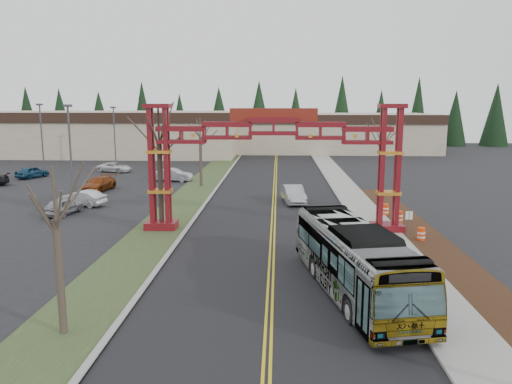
# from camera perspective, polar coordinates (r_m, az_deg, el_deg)

# --- Properties ---
(ground) EXTENTS (200.00, 200.00, 0.00)m
(ground) POSITION_cam_1_polar(r_m,az_deg,el_deg) (18.70, 1.29, -18.39)
(ground) COLOR black
(ground) RESTS_ON ground
(road) EXTENTS (12.00, 110.00, 0.02)m
(road) POSITION_cam_1_polar(r_m,az_deg,el_deg) (42.38, 2.05, -2.05)
(road) COLOR black
(road) RESTS_ON ground
(lane_line_left) EXTENTS (0.12, 100.00, 0.01)m
(lane_line_left) POSITION_cam_1_polar(r_m,az_deg,el_deg) (42.38, 1.89, -2.03)
(lane_line_left) COLOR gold
(lane_line_left) RESTS_ON road
(lane_line_right) EXTENTS (0.12, 100.00, 0.01)m
(lane_line_right) POSITION_cam_1_polar(r_m,az_deg,el_deg) (42.38, 2.22, -2.03)
(lane_line_right) COLOR gold
(lane_line_right) RESTS_ON road
(curb_right) EXTENTS (0.30, 110.00, 0.15)m
(curb_right) POSITION_cam_1_polar(r_m,az_deg,el_deg) (42.77, 10.33, -2.01)
(curb_right) COLOR #979692
(curb_right) RESTS_ON ground
(sidewalk_right) EXTENTS (2.60, 110.00, 0.14)m
(sidewalk_right) POSITION_cam_1_polar(r_m,az_deg,el_deg) (42.99, 12.24, -2.01)
(sidewalk_right) COLOR gray
(sidewalk_right) RESTS_ON ground
(landscape_strip) EXTENTS (2.60, 50.00, 0.12)m
(landscape_strip) POSITION_cam_1_polar(r_m,az_deg,el_deg) (29.58, 22.15, -8.11)
(landscape_strip) COLOR black
(landscape_strip) RESTS_ON ground
(grass_median) EXTENTS (4.00, 110.00, 0.08)m
(grass_median) POSITION_cam_1_polar(r_m,az_deg,el_deg) (43.19, -8.63, -1.89)
(grass_median) COLOR #314020
(grass_median) RESTS_ON ground
(curb_left) EXTENTS (0.30, 110.00, 0.15)m
(curb_left) POSITION_cam_1_polar(r_m,az_deg,el_deg) (42.86, -6.20, -1.87)
(curb_left) COLOR #979692
(curb_left) RESTS_ON ground
(gateway_arch) EXTENTS (18.20, 1.60, 8.90)m
(gateway_arch) POSITION_cam_1_polar(r_m,az_deg,el_deg) (34.56, 2.01, 5.21)
(gateway_arch) COLOR #5D0C10
(gateway_arch) RESTS_ON ground
(retail_building_west) EXTENTS (46.00, 22.30, 7.50)m
(retail_building_west) POSITION_cam_1_polar(r_m,az_deg,el_deg) (93.60, -16.46, 6.52)
(retail_building_west) COLOR tan
(retail_building_west) RESTS_ON ground
(retail_building_east) EXTENTS (38.00, 20.30, 7.00)m
(retail_building_east) POSITION_cam_1_polar(r_m,az_deg,el_deg) (97.02, 8.33, 6.79)
(retail_building_east) COLOR tan
(retail_building_east) RESTS_ON ground
(conifer_treeline) EXTENTS (116.10, 5.60, 13.00)m
(conifer_treeline) POSITION_cam_1_polar(r_m,az_deg,el_deg) (108.46, 2.55, 8.80)
(conifer_treeline) COLOR black
(conifer_treeline) RESTS_ON ground
(transit_bus) EXTENTS (5.06, 12.28, 3.33)m
(transit_bus) POSITION_cam_1_polar(r_m,az_deg,el_deg) (24.12, 11.17, -7.60)
(transit_bus) COLOR #AAADB2
(transit_bus) RESTS_ON ground
(silver_sedan) EXTENTS (2.37, 5.01, 1.59)m
(silver_sedan) POSITION_cam_1_polar(r_m,az_deg,el_deg) (45.34, 4.29, -0.26)
(silver_sedan) COLOR #A5A8AD
(silver_sedan) RESTS_ON ground
(parked_car_near_a) EXTENTS (2.32, 4.29, 1.39)m
(parked_car_near_a) POSITION_cam_1_polar(r_m,az_deg,el_deg) (43.44, -21.18, -1.51)
(parked_car_near_a) COLOR #9D9EA4
(parked_car_near_a) RESTS_ON ground
(parked_car_near_b) EXTENTS (4.47, 2.67, 1.39)m
(parked_car_near_b) POSITION_cam_1_polar(r_m,az_deg,el_deg) (46.51, -19.21, -0.66)
(parked_car_near_b) COLOR white
(parked_car_near_b) RESTS_ON ground
(parked_car_mid_a) EXTENTS (2.76, 5.27, 1.46)m
(parked_car_mid_a) POSITION_cam_1_polar(r_m,az_deg,el_deg) (53.98, -17.56, 0.89)
(parked_car_mid_a) COLOR maroon
(parked_car_mid_a) RESTS_ON ground
(parked_car_mid_b) EXTENTS (3.01, 4.52, 1.43)m
(parked_car_mid_b) POSITION_cam_1_polar(r_m,az_deg,el_deg) (66.30, -24.21, 2.09)
(parked_car_mid_b) COLOR navy
(parked_car_mid_b) RESTS_ON ground
(parked_car_far_a) EXTENTS (4.66, 2.14, 1.48)m
(parked_car_far_a) POSITION_cam_1_polar(r_m,az_deg,el_deg) (58.70, -9.45, 1.94)
(parked_car_far_a) COLOR #B3B5BB
(parked_car_far_a) RESTS_ON ground
(parked_car_far_b) EXTENTS (4.96, 3.27, 1.27)m
(parked_car_far_b) POSITION_cam_1_polar(r_m,az_deg,el_deg) (68.29, -15.85, 2.74)
(parked_car_far_b) COLOR white
(parked_car_far_b) RESTS_ON ground
(bare_tree_median_near) EXTENTS (3.03, 3.03, 6.61)m
(bare_tree_median_near) POSITION_cam_1_polar(r_m,az_deg,el_deg) (20.20, -21.90, -3.02)
(bare_tree_median_near) COLOR #382D26
(bare_tree_median_near) RESTS_ON ground
(bare_tree_median_mid) EXTENTS (3.46, 3.46, 8.59)m
(bare_tree_median_mid) POSITION_cam_1_polar(r_m,az_deg,el_deg) (35.67, -11.01, 5.64)
(bare_tree_median_mid) COLOR #382D26
(bare_tree_median_mid) RESTS_ON ground
(bare_tree_median_far) EXTENTS (3.16, 3.16, 7.44)m
(bare_tree_median_far) POSITION_cam_1_polar(r_m,az_deg,el_deg) (53.85, -6.38, 6.20)
(bare_tree_median_far) COLOR #382D26
(bare_tree_median_far) RESTS_ON ground
(bare_tree_right_far) EXTENTS (3.16, 3.16, 7.76)m
(bare_tree_right_far) POSITION_cam_1_polar(r_m,az_deg,el_deg) (48.11, 14.22, 5.87)
(bare_tree_right_far) COLOR #382D26
(bare_tree_right_far) RESTS_ON ground
(light_pole_near) EXTENTS (0.77, 0.38, 8.83)m
(light_pole_near) POSITION_cam_1_polar(r_m,az_deg,el_deg) (49.92, -20.48, 5.08)
(light_pole_near) COLOR #3F3F44
(light_pole_near) RESTS_ON ground
(light_pole_mid) EXTENTS (0.77, 0.39, 8.90)m
(light_pole_mid) POSITION_cam_1_polar(r_m,az_deg,el_deg) (70.16, -23.31, 6.20)
(light_pole_mid) COLOR #3F3F44
(light_pole_mid) RESTS_ON ground
(light_pole_far) EXTENTS (0.73, 0.37, 8.47)m
(light_pole_far) POSITION_cam_1_polar(r_m,az_deg,el_deg) (74.74, -15.88, 6.63)
(light_pole_far) COLOR #3F3F44
(light_pole_far) RESTS_ON ground
(street_sign) EXTENTS (0.46, 0.05, 2.00)m
(street_sign) POSITION_cam_1_polar(r_m,az_deg,el_deg) (34.07, 17.07, -3.04)
(street_sign) COLOR #3F3F44
(street_sign) RESTS_ON ground
(barrel_south) EXTENTS (0.51, 0.51, 0.95)m
(barrel_south) POSITION_cam_1_polar(r_m,az_deg,el_deg) (34.38, 18.36, -4.65)
(barrel_south) COLOR #EB3C0D
(barrel_south) RESTS_ON ground
(barrel_mid) EXTENTS (0.52, 0.52, 0.96)m
(barrel_mid) POSITION_cam_1_polar(r_m,az_deg,el_deg) (39.03, 16.08, -2.80)
(barrel_mid) COLOR #EB3C0D
(barrel_mid) RESTS_ON ground
(barrel_north) EXTENTS (0.53, 0.53, 0.98)m
(barrel_north) POSITION_cam_1_polar(r_m,az_deg,el_deg) (41.29, 14.57, -2.01)
(barrel_north) COLOR #EB3C0D
(barrel_north) RESTS_ON ground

